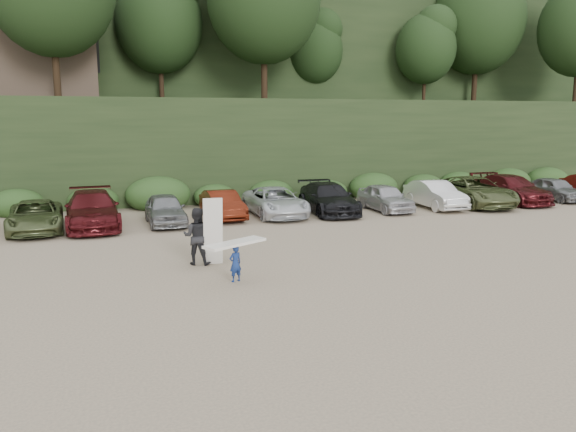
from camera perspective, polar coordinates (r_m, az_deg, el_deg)
name	(u,v)px	position (r m, az deg, el deg)	size (l,w,h in m)	color
ground	(360,266)	(19.09, 7.35, -5.08)	(120.00, 120.00, 0.00)	tan
hillside_backdrop	(186,46)	(53.45, -10.28, 16.64)	(90.00, 41.50, 28.00)	black
parked_cars	(314,200)	(28.77, 2.61, 1.64)	(39.58, 6.08, 1.64)	#A2A2A7
child_surfer	(235,255)	(17.08, -5.38, -3.93)	(2.10, 1.49, 1.24)	navy
adult_surfer	(198,236)	(19.20, -9.10, -2.00)	(1.42, 1.06, 2.30)	black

